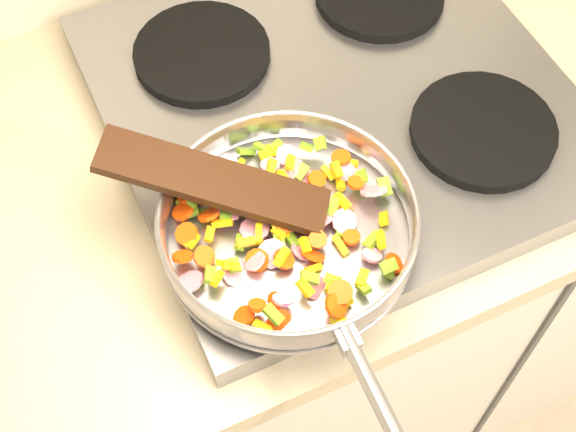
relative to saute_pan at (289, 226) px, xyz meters
name	(u,v)px	position (x,y,z in m)	size (l,w,h in m)	color
cooktop	(337,104)	(0.16, 0.19, -0.07)	(0.60, 0.60, 0.04)	#939399
grate_fl	(287,207)	(0.02, 0.05, -0.04)	(0.19, 0.19, 0.02)	black
grate_fr	(483,130)	(0.30, 0.05, -0.04)	(0.19, 0.19, 0.02)	black
grate_bl	(202,53)	(0.02, 0.33, -0.04)	(0.19, 0.19, 0.02)	black
saute_pan	(289,226)	(0.00, 0.00, 0.00)	(0.33, 0.51, 0.05)	#9E9EA5
vegetable_heap	(281,225)	(-0.01, 0.01, -0.01)	(0.29, 0.27, 0.05)	#679A1E
wooden_spatula	(214,181)	(-0.06, 0.08, 0.03)	(0.27, 0.06, 0.01)	black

